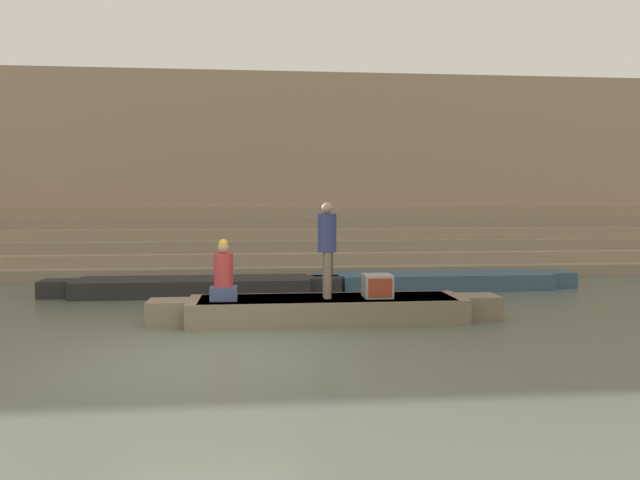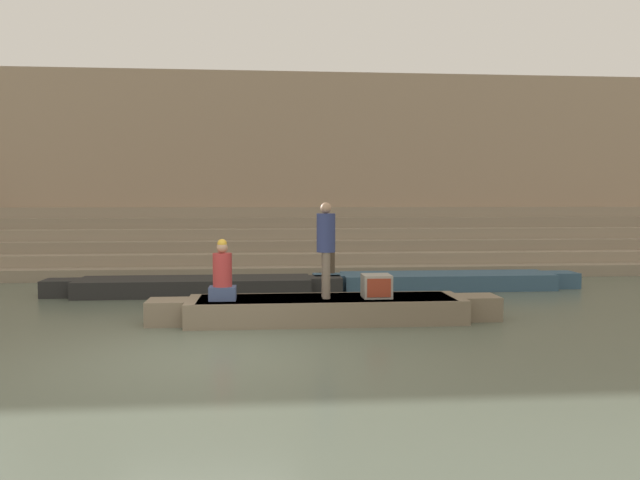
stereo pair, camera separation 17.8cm
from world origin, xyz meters
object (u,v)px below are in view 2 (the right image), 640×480
Objects in this scene: moored_boat_shore at (195,286)px; mooring_post at (332,269)px; person_standing at (326,243)px; tv_set at (377,286)px; moored_boat_distant at (446,280)px; rowboat_main at (326,309)px; person_rowing at (222,276)px.

mooring_post is at bearing 10.84° from moored_boat_shore.
person_standing reaches higher than moored_boat_shore.
tv_set is (0.86, -0.03, -0.74)m from person_standing.
mooring_post is at bearing 80.23° from person_standing.
tv_set is at bearing -125.74° from moored_boat_distant.
rowboat_main is 0.93× the size of moored_boat_shore.
rowboat_main is 0.94m from tv_set.
tv_set is (2.59, 0.05, -0.21)m from person_rowing.
person_standing is at bearing -97.48° from mooring_post.
mooring_post is (3.06, 0.64, 0.27)m from moored_boat_shore.
person_standing is at bearing -175.33° from tv_set.
person_rowing is (-1.73, -0.08, -0.52)m from person_standing.
mooring_post is (2.23, 3.94, -0.35)m from person_rowing.
person_rowing is 0.16× the size of moored_boat_distant.
person_rowing is at bearing -77.04° from moored_boat_shore.
tv_set is 4.33m from moored_boat_distant.
moored_boat_shore is at bearing 125.73° from rowboat_main.
person_standing reaches higher than person_rowing.
person_standing is 4.27m from moored_boat_shore.
mooring_post is (0.51, 3.87, -0.88)m from person_standing.
rowboat_main is at bearing -134.86° from moored_boat_distant.
moored_boat_shore is (-0.82, 3.30, -0.62)m from person_rowing.
mooring_post is at bearing 44.18° from person_rowing.
moored_boat_distant is at bearing -5.13° from mooring_post.
tv_set is at bearing -15.15° from person_rowing.
rowboat_main is 12.34× the size of tv_set.
moored_boat_distant is (4.87, 3.71, -0.62)m from person_rowing.
rowboat_main is 0.97× the size of moored_boat_distant.
mooring_post is (-0.35, 3.89, -0.14)m from tv_set.
rowboat_main is 4.09m from moored_boat_shore.
moored_boat_distant is (5.70, 0.41, -0.00)m from moored_boat_shore.
tv_set is at bearing -84.81° from mooring_post.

